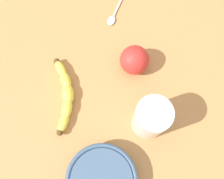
{
  "coord_description": "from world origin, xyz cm",
  "views": [
    {
      "loc": [
        6.86,
        19.71,
        70.17
      ],
      "look_at": [
        -3.8,
        1.88,
        5.0
      ],
      "focal_mm": 39.52,
      "sensor_mm": 36.0,
      "label": 1
    }
  ],
  "objects_px": {
    "smoothie_glass": "(151,119)",
    "apple_fruit": "(134,60)",
    "banana": "(65,95)",
    "teaspoon": "(112,19)"
  },
  "relations": [
    {
      "from": "smoothie_glass",
      "to": "apple_fruit",
      "type": "xyz_separation_m",
      "value": [
        -0.06,
        -0.16,
        -0.02
      ]
    },
    {
      "from": "apple_fruit",
      "to": "banana",
      "type": "bearing_deg",
      "value": -5.03
    },
    {
      "from": "banana",
      "to": "teaspoon",
      "type": "distance_m",
      "value": 0.28
    },
    {
      "from": "smoothie_glass",
      "to": "teaspoon",
      "type": "bearing_deg",
      "value": -104.43
    },
    {
      "from": "banana",
      "to": "apple_fruit",
      "type": "height_order",
      "value": "apple_fruit"
    },
    {
      "from": "banana",
      "to": "apple_fruit",
      "type": "bearing_deg",
      "value": -70.33
    },
    {
      "from": "teaspoon",
      "to": "banana",
      "type": "bearing_deg",
      "value": -5.12
    },
    {
      "from": "apple_fruit",
      "to": "teaspoon",
      "type": "distance_m",
      "value": 0.17
    },
    {
      "from": "smoothie_glass",
      "to": "apple_fruit",
      "type": "relative_size",
      "value": 1.56
    },
    {
      "from": "banana",
      "to": "teaspoon",
      "type": "relative_size",
      "value": 2.1
    }
  ]
}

